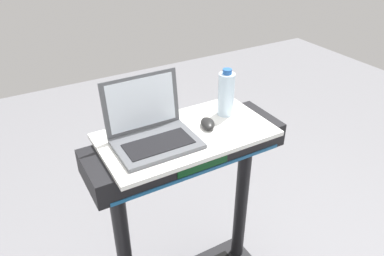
{
  "coord_description": "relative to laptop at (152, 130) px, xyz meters",
  "views": [
    {
      "loc": [
        -0.65,
        -0.49,
        1.95
      ],
      "look_at": [
        0.0,
        0.65,
        1.15
      ],
      "focal_mm": 34.68,
      "sensor_mm": 36.0,
      "label": 1
    }
  ],
  "objects": [
    {
      "name": "desk_board",
      "position": [
        0.15,
        -0.02,
        -0.06
      ],
      "size": [
        0.75,
        0.41,
        0.02
      ],
      "primitive_type": "cube",
      "color": "white",
      "rests_on": "treadmill_base"
    },
    {
      "name": "laptop",
      "position": [
        0.0,
        0.0,
        0.0
      ],
      "size": [
        0.34,
        0.27,
        0.26
      ],
      "rotation": [
        0.0,
        0.0,
        -0.01
      ],
      "color": "#515459",
      "rests_on": "desk_board"
    },
    {
      "name": "computer_mouse",
      "position": [
        0.26,
        -0.02,
        -0.03
      ],
      "size": [
        0.09,
        0.11,
        0.03
      ],
      "primitive_type": "ellipsoid",
      "rotation": [
        0.0,
        0.0,
        -0.35
      ],
      "color": "black",
      "rests_on": "desk_board"
    },
    {
      "name": "water_bottle",
      "position": [
        0.39,
        0.04,
        0.05
      ],
      "size": [
        0.08,
        0.08,
        0.22
      ],
      "color": "silver",
      "rests_on": "desk_board"
    }
  ]
}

